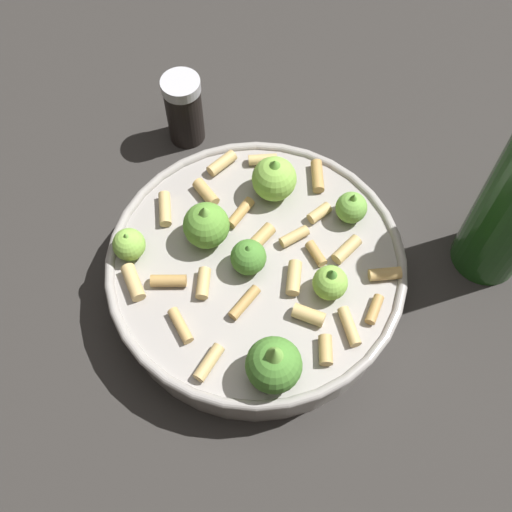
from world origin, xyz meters
name	(u,v)px	position (x,y,z in m)	size (l,w,h in m)	color
ground_plane	(256,286)	(0.00, 0.00, 0.00)	(2.40, 2.40, 0.00)	#2D2B28
cooking_pan	(256,271)	(0.00, 0.00, 0.03)	(0.27, 0.27, 0.11)	#9E9993
pepper_shaker	(184,110)	(-0.04, -0.19, 0.04)	(0.04, 0.04, 0.08)	black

